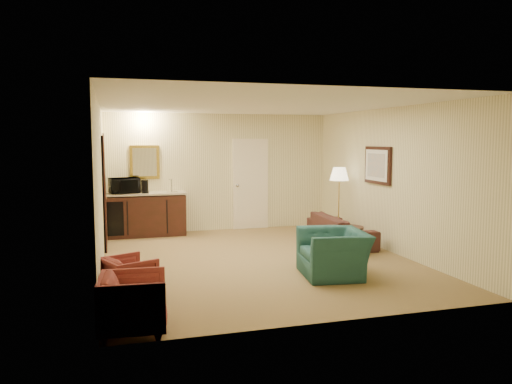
{
  "coord_description": "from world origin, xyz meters",
  "views": [
    {
      "loc": [
        -2.33,
        -7.94,
        2.03
      ],
      "look_at": [
        0.12,
        0.5,
        1.1
      ],
      "focal_mm": 35.0,
      "sensor_mm": 36.0,
      "label": 1
    }
  ],
  "objects_px": {
    "waste_bin": "(178,228)",
    "microwave": "(124,184)",
    "rose_chair_far": "(133,300)",
    "floor_lamp": "(339,203)",
    "teal_armchair": "(334,245)",
    "coffee_maker": "(145,187)",
    "sofa": "(341,225)",
    "coffee_table": "(340,241)",
    "rose_chair_near": "(129,275)",
    "wetbar_cabinet": "(147,214)"
  },
  "relations": [
    {
      "from": "teal_armchair",
      "to": "coffee_maker",
      "type": "bearing_deg",
      "value": -139.53
    },
    {
      "from": "wetbar_cabinet",
      "to": "rose_chair_far",
      "type": "bearing_deg",
      "value": -95.28
    },
    {
      "from": "coffee_table",
      "to": "wetbar_cabinet",
      "type": "bearing_deg",
      "value": 138.59
    },
    {
      "from": "wetbar_cabinet",
      "to": "microwave",
      "type": "xyz_separation_m",
      "value": [
        -0.44,
        -0.03,
        0.66
      ]
    },
    {
      "from": "sofa",
      "to": "waste_bin",
      "type": "height_order",
      "value": "sofa"
    },
    {
      "from": "waste_bin",
      "to": "coffee_table",
      "type": "bearing_deg",
      "value": -47.3
    },
    {
      "from": "coffee_table",
      "to": "coffee_maker",
      "type": "distance_m",
      "value": 4.22
    },
    {
      "from": "rose_chair_far",
      "to": "coffee_maker",
      "type": "relative_size",
      "value": 2.52
    },
    {
      "from": "sofa",
      "to": "rose_chair_far",
      "type": "relative_size",
      "value": 2.69
    },
    {
      "from": "coffee_maker",
      "to": "rose_chair_near",
      "type": "bearing_deg",
      "value": -82.96
    },
    {
      "from": "coffee_maker",
      "to": "waste_bin",
      "type": "bearing_deg",
      "value": 17.81
    },
    {
      "from": "teal_armchair",
      "to": "microwave",
      "type": "height_order",
      "value": "microwave"
    },
    {
      "from": "coffee_table",
      "to": "microwave",
      "type": "bearing_deg",
      "value": 142.55
    },
    {
      "from": "microwave",
      "to": "wetbar_cabinet",
      "type": "bearing_deg",
      "value": -9.48
    },
    {
      "from": "rose_chair_far",
      "to": "coffee_table",
      "type": "height_order",
      "value": "rose_chair_far"
    },
    {
      "from": "wetbar_cabinet",
      "to": "coffee_table",
      "type": "height_order",
      "value": "wetbar_cabinet"
    },
    {
      "from": "wetbar_cabinet",
      "to": "microwave",
      "type": "height_order",
      "value": "microwave"
    },
    {
      "from": "teal_armchair",
      "to": "coffee_maker",
      "type": "height_order",
      "value": "coffee_maker"
    },
    {
      "from": "coffee_table",
      "to": "waste_bin",
      "type": "height_order",
      "value": "coffee_table"
    },
    {
      "from": "wetbar_cabinet",
      "to": "microwave",
      "type": "distance_m",
      "value": 0.79
    },
    {
      "from": "rose_chair_near",
      "to": "microwave",
      "type": "relative_size",
      "value": 1.02
    },
    {
      "from": "coffee_table",
      "to": "coffee_maker",
      "type": "relative_size",
      "value": 3.15
    },
    {
      "from": "teal_armchair",
      "to": "rose_chair_far",
      "type": "height_order",
      "value": "teal_armchair"
    },
    {
      "from": "wetbar_cabinet",
      "to": "rose_chair_near",
      "type": "xyz_separation_m",
      "value": [
        -0.5,
        -4.19,
        -0.16
      ]
    },
    {
      "from": "coffee_table",
      "to": "coffee_maker",
      "type": "bearing_deg",
      "value": 140.13
    },
    {
      "from": "rose_chair_far",
      "to": "floor_lamp",
      "type": "bearing_deg",
      "value": -41.54
    },
    {
      "from": "rose_chair_far",
      "to": "coffee_maker",
      "type": "height_order",
      "value": "coffee_maker"
    },
    {
      "from": "rose_chair_near",
      "to": "floor_lamp",
      "type": "distance_m",
      "value": 5.19
    },
    {
      "from": "teal_armchair",
      "to": "floor_lamp",
      "type": "distance_m",
      "value": 2.98
    },
    {
      "from": "microwave",
      "to": "coffee_maker",
      "type": "xyz_separation_m",
      "value": [
        0.41,
        -0.09,
        -0.06
      ]
    },
    {
      "from": "waste_bin",
      "to": "microwave",
      "type": "distance_m",
      "value": 1.46
    },
    {
      "from": "rose_chair_far",
      "to": "floor_lamp",
      "type": "distance_m",
      "value": 5.96
    },
    {
      "from": "sofa",
      "to": "teal_armchair",
      "type": "relative_size",
      "value": 1.8
    },
    {
      "from": "rose_chair_far",
      "to": "floor_lamp",
      "type": "relative_size",
      "value": 0.48
    },
    {
      "from": "coffee_table",
      "to": "microwave",
      "type": "xyz_separation_m",
      "value": [
        -3.58,
        2.74,
        0.87
      ]
    },
    {
      "from": "floor_lamp",
      "to": "coffee_maker",
      "type": "relative_size",
      "value": 5.31
    },
    {
      "from": "rose_chair_near",
      "to": "floor_lamp",
      "type": "height_order",
      "value": "floor_lamp"
    },
    {
      "from": "floor_lamp",
      "to": "wetbar_cabinet",
      "type": "bearing_deg",
      "value": 160.89
    },
    {
      "from": "floor_lamp",
      "to": "waste_bin",
      "type": "distance_m",
      "value": 3.45
    },
    {
      "from": "rose_chair_far",
      "to": "coffee_maker",
      "type": "xyz_separation_m",
      "value": [
        0.47,
        5.29,
        0.71
      ]
    },
    {
      "from": "rose_chair_near",
      "to": "microwave",
      "type": "bearing_deg",
      "value": -24.48
    },
    {
      "from": "wetbar_cabinet",
      "to": "coffee_table",
      "type": "xyz_separation_m",
      "value": [
        3.15,
        -2.77,
        -0.21
      ]
    },
    {
      "from": "wetbar_cabinet",
      "to": "coffee_table",
      "type": "distance_m",
      "value": 4.2
    },
    {
      "from": "rose_chair_far",
      "to": "waste_bin",
      "type": "height_order",
      "value": "rose_chair_far"
    },
    {
      "from": "floor_lamp",
      "to": "teal_armchair",
      "type": "bearing_deg",
      "value": -116.9
    },
    {
      "from": "sofa",
      "to": "teal_armchair",
      "type": "xyz_separation_m",
      "value": [
        -1.13,
        -2.1,
        0.09
      ]
    },
    {
      "from": "rose_chair_far",
      "to": "coffee_maker",
      "type": "bearing_deg",
      "value": -0.13
    },
    {
      "from": "rose_chair_far",
      "to": "teal_armchair",
      "type": "bearing_deg",
      "value": -59.05
    },
    {
      "from": "sofa",
      "to": "coffee_table",
      "type": "height_order",
      "value": "sofa"
    },
    {
      "from": "floor_lamp",
      "to": "microwave",
      "type": "distance_m",
      "value": 4.46
    }
  ]
}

